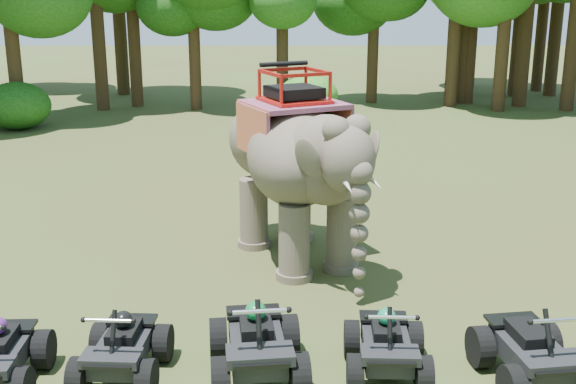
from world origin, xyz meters
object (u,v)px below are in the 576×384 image
elephant (296,165)px  atv_1 (122,340)px  atv_2 (257,334)px  atv_4 (533,342)px  atv_3 (387,337)px

elephant → atv_1: size_ratio=2.94×
atv_1 → atv_2: atv_2 is taller
atv_4 → atv_1: bearing=170.3°
elephant → atv_4: (3.09, -4.77, -1.28)m
atv_1 → atv_4: size_ratio=0.92×
atv_3 → atv_4: bearing=-4.8°
atv_1 → atv_2: (1.86, -0.02, 0.08)m
atv_2 → atv_3: size_ratio=1.14×
atv_1 → atv_2: 1.86m
atv_4 → elephant: bearing=115.6°
atv_4 → atv_2: bearing=169.5°
atv_3 → atv_4: 1.95m
elephant → atv_2: (-0.64, -4.56, -1.25)m
atv_1 → atv_4: atv_4 is taller
atv_1 → atv_4: bearing=1.5°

